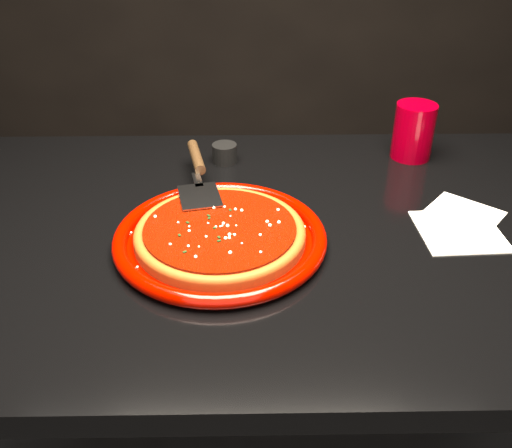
% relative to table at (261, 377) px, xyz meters
% --- Properties ---
extents(table, '(1.20, 0.80, 0.75)m').
position_rel_table_xyz_m(table, '(0.00, 0.00, 0.00)').
color(table, black).
rests_on(table, floor).
extents(plate, '(0.38, 0.38, 0.03)m').
position_rel_table_xyz_m(plate, '(-0.07, -0.05, 0.39)').
color(plate, '#740400').
rests_on(plate, table).
extents(pizza_crust, '(0.30, 0.30, 0.01)m').
position_rel_table_xyz_m(pizza_crust, '(-0.07, -0.05, 0.39)').
color(pizza_crust, '#6F2F0E').
rests_on(pizza_crust, plate).
extents(pizza_crust_rim, '(0.30, 0.30, 0.02)m').
position_rel_table_xyz_m(pizza_crust_rim, '(-0.07, -0.05, 0.40)').
color(pizza_crust_rim, '#6F2F0E').
rests_on(pizza_crust_rim, plate).
extents(pizza_sauce, '(0.27, 0.27, 0.01)m').
position_rel_table_xyz_m(pizza_sauce, '(-0.07, -0.05, 0.40)').
color(pizza_sauce, '#6E0D00').
rests_on(pizza_sauce, plate).
extents(parmesan_dusting, '(0.24, 0.24, 0.01)m').
position_rel_table_xyz_m(parmesan_dusting, '(-0.07, -0.05, 0.41)').
color(parmesan_dusting, '#F2E9C0').
rests_on(parmesan_dusting, plate).
extents(basil_flecks, '(0.22, 0.22, 0.00)m').
position_rel_table_xyz_m(basil_flecks, '(-0.07, -0.05, 0.41)').
color(basil_flecks, black).
rests_on(basil_flecks, plate).
extents(pizza_server, '(0.14, 0.31, 0.02)m').
position_rel_table_xyz_m(pizza_server, '(-0.12, 0.12, 0.42)').
color(pizza_server, '#B8BABF').
rests_on(pizza_server, plate).
extents(cup, '(0.11, 0.11, 0.12)m').
position_rel_table_xyz_m(cup, '(0.33, 0.28, 0.43)').
color(cup, '#8E000F').
rests_on(cup, table).
extents(napkin_a, '(0.15, 0.15, 0.00)m').
position_rel_table_xyz_m(napkin_a, '(0.34, -0.02, 0.38)').
color(napkin_a, white).
rests_on(napkin_a, table).
extents(napkin_b, '(0.18, 0.18, 0.00)m').
position_rel_table_xyz_m(napkin_b, '(0.36, 0.03, 0.38)').
color(napkin_b, white).
rests_on(napkin_b, table).
extents(ramekin, '(0.06, 0.06, 0.04)m').
position_rel_table_xyz_m(ramekin, '(-0.07, 0.26, 0.40)').
color(ramekin, black).
rests_on(ramekin, table).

